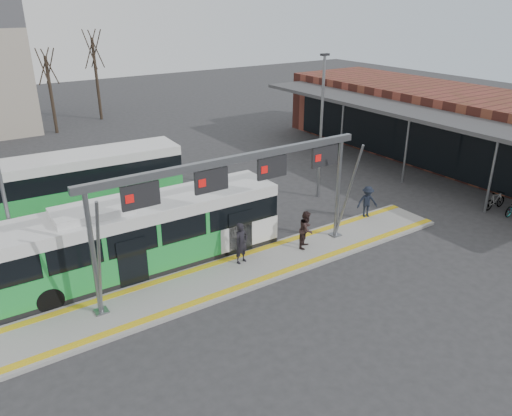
{
  "coord_description": "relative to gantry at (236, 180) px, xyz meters",
  "views": [
    {
      "loc": [
        -10.53,
        -16.35,
        11.29
      ],
      "look_at": [
        2.48,
        3.0,
        1.41
      ],
      "focal_mm": 35.0,
      "sensor_mm": 36.0,
      "label": 1
    }
  ],
  "objects": [
    {
      "name": "ground",
      "position": [
        0.35,
        -0.25,
        -4.3
      ],
      "size": [
        120.0,
        120.0,
        0.0
      ],
      "primitive_type": "plane",
      "color": "#2D2D30",
      "rests_on": "ground"
    },
    {
      "name": "platform_main",
      "position": [
        0.35,
        -0.25,
        -4.22
      ],
      "size": [
        22.0,
        3.0,
        0.15
      ],
      "primitive_type": "cube",
      "color": "gray",
      "rests_on": "ground"
    },
    {
      "name": "platform_second",
      "position": [
        -3.65,
        7.75,
        -4.22
      ],
      "size": [
        20.0,
        3.0,
        0.15
      ],
      "primitive_type": "cube",
      "color": "gray",
      "rests_on": "ground"
    },
    {
      "name": "tactile_main",
      "position": [
        0.35,
        -0.25,
        -4.14
      ],
      "size": [
        22.0,
        2.65,
        0.02
      ],
      "color": "yellow",
      "rests_on": "platform_main"
    },
    {
      "name": "tactile_second",
      "position": [
        -3.65,
        8.9,
        -4.14
      ],
      "size": [
        20.0,
        0.35,
        0.02
      ],
      "color": "yellow",
      "rests_on": "platform_second"
    },
    {
      "name": "gantry",
      "position": [
        0.0,
        0.0,
        0.0
      ],
      "size": [
        13.0,
        1.68,
        5.2
      ],
      "color": "slate",
      "rests_on": "platform_main"
    },
    {
      "name": "station_building",
      "position": [
        22.17,
        3.74,
        -1.76
      ],
      "size": [
        11.5,
        32.0,
        5.0
      ],
      "color": "brown",
      "rests_on": "ground"
    },
    {
      "name": "hero_bus",
      "position": [
        -3.31,
        2.54,
        -2.72
      ],
      "size": [
        12.58,
        2.82,
        3.45
      ],
      "rotation": [
        0.0,
        0.0,
        -0.01
      ],
      "color": "black",
      "rests_on": "ground"
    },
    {
      "name": "bg_bus_green",
      "position": [
        -4.24,
        11.28,
        -2.73
      ],
      "size": [
        12.87,
        3.43,
        3.18
      ],
      "rotation": [
        0.0,
        0.0,
        -0.06
      ],
      "color": "black",
      "rests_on": "ground"
    },
    {
      "name": "passenger_a",
      "position": [
        0.42,
        0.35,
        -3.19
      ],
      "size": [
        0.79,
        0.6,
        1.93
      ],
      "primitive_type": "imported",
      "rotation": [
        0.0,
        0.0,
        0.22
      ],
      "color": "black",
      "rests_on": "platform_main"
    },
    {
      "name": "passenger_b",
      "position": [
        3.82,
        -0.09,
        -3.23
      ],
      "size": [
        1.13,
        1.07,
        1.84
      ],
      "primitive_type": "imported",
      "rotation": [
        0.0,
        0.0,
        0.58
      ],
      "color": "#2F201F",
      "rests_on": "platform_main"
    },
    {
      "name": "passenger_c",
      "position": [
        8.84,
        0.85,
        -3.27
      ],
      "size": [
        1.31,
        1.04,
        1.77
      ],
      "primitive_type": "imported",
      "rotation": [
        0.0,
        0.0,
        -0.39
      ],
      "color": "black",
      "rests_on": "platform_main"
    },
    {
      "name": "bicycle_d",
      "position": [
        16.05,
        -2.25,
        -3.78
      ],
      "size": [
        1.75,
        0.57,
        1.04
      ],
      "primitive_type": "imported",
      "rotation": [
        0.0,
        0.0,
        1.52
      ],
      "color": "gray",
      "rests_on": "ground"
    },
    {
      "name": "tree_left",
      "position": [
        -0.5,
        30.06,
        1.45
      ],
      "size": [
        1.4,
        1.4,
        7.58
      ],
      "color": "#382B21",
      "rests_on": "ground"
    },
    {
      "name": "tree_mid",
      "position": [
        4.57,
        33.16,
        2.39
      ],
      "size": [
        1.4,
        1.4,
        8.82
      ],
      "color": "#382B21",
      "rests_on": "ground"
    },
    {
      "name": "lamp_west",
      "position": [
        -8.25,
        4.08,
        -0.04
      ],
      "size": [
        0.5,
        0.25,
        8.04
      ],
      "color": "slate",
      "rests_on": "ground"
    },
    {
      "name": "lamp_east",
      "position": [
        8.83,
        4.9,
        0.17
      ],
      "size": [
        0.5,
        0.25,
        8.45
      ],
      "color": "slate",
      "rests_on": "ground"
    }
  ]
}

